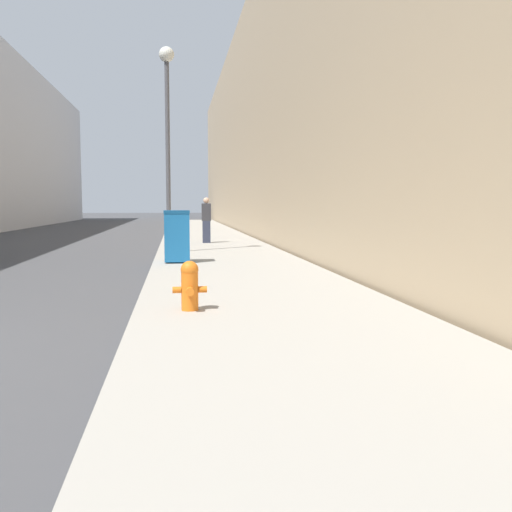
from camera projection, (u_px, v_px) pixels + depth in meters
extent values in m
cube|color=#9E998E|center=(210.00, 241.00, 23.60)|extent=(3.92, 60.00, 0.12)
cube|color=tan|center=(344.00, 131.00, 32.09)|extent=(12.00, 60.00, 11.37)
cylinder|color=orange|center=(190.00, 291.00, 7.85)|extent=(0.23, 0.23, 0.52)
sphere|color=orange|center=(190.00, 270.00, 7.82)|extent=(0.24, 0.24, 0.24)
cylinder|color=orange|center=(189.00, 264.00, 7.82)|extent=(0.07, 0.07, 0.05)
cylinder|color=orange|center=(190.00, 292.00, 7.67)|extent=(0.11, 0.12, 0.11)
cylinder|color=orange|center=(177.00, 290.00, 7.82)|extent=(0.12, 0.09, 0.09)
cylinder|color=orange|center=(203.00, 289.00, 7.87)|extent=(0.12, 0.09, 0.09)
cube|color=#19609E|center=(177.00, 237.00, 14.27)|extent=(0.62, 0.59, 1.19)
cube|color=navy|center=(177.00, 212.00, 14.21)|extent=(0.64, 0.61, 0.08)
cylinder|color=black|center=(167.00, 258.00, 14.53)|extent=(0.05, 0.16, 0.16)
cylinder|color=black|center=(188.00, 258.00, 14.60)|extent=(0.05, 0.16, 0.16)
cylinder|color=#4C4C51|center=(169.00, 248.00, 17.35)|extent=(0.25, 0.25, 0.25)
cylinder|color=#4C4C51|center=(168.00, 158.00, 17.11)|extent=(0.13, 0.13, 5.69)
sphere|color=silver|center=(167.00, 54.00, 16.83)|extent=(0.45, 0.45, 0.45)
cube|color=#2D3347|center=(206.00, 232.00, 21.54)|extent=(0.29, 0.21, 0.83)
cube|color=#333338|center=(206.00, 212.00, 21.47)|extent=(0.35, 0.21, 0.66)
sphere|color=tan|center=(206.00, 200.00, 21.43)|extent=(0.22, 0.22, 0.22)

